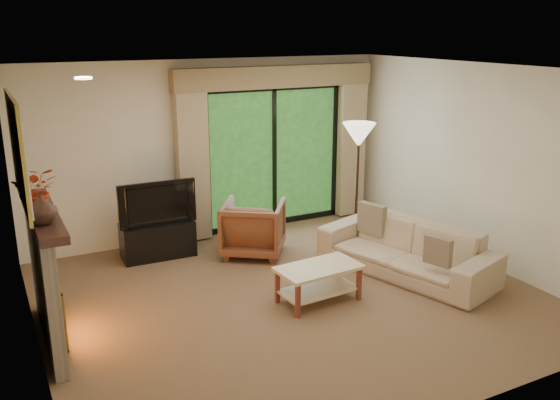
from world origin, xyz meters
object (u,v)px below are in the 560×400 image
armchair (253,228)px  sofa (406,249)px  coffee_table (318,284)px  media_console (158,240)px

armchair → sofa: bearing=168.2°
coffee_table → media_console: bearing=115.5°
sofa → coffee_table: size_ratio=2.36×
media_console → armchair: size_ratio=1.17×
coffee_table → armchair: bearing=87.4°
media_console → coffee_table: size_ratio=1.02×
armchair → coffee_table: bearing=126.1°
sofa → coffee_table: sofa is taller
coffee_table → sofa: bearing=3.1°
media_console → armchair: 1.31m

